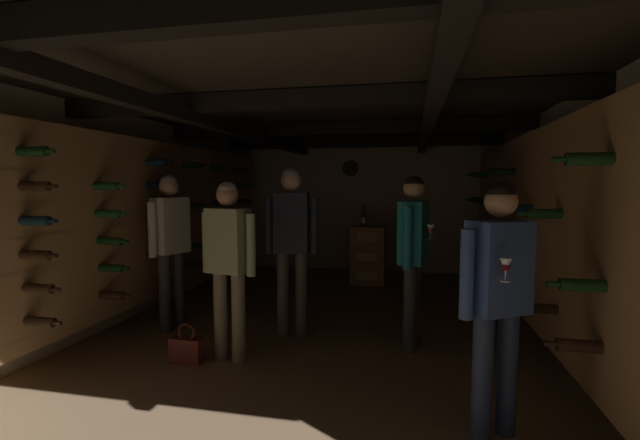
% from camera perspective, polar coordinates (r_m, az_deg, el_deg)
% --- Properties ---
extents(ground_plane, '(8.40, 8.40, 0.00)m').
position_cam_1_polar(ground_plane, '(4.83, 0.84, -13.97)').
color(ground_plane, '#8C7051').
extents(room_shell, '(4.72, 6.52, 2.41)m').
position_cam_1_polar(room_shell, '(4.84, 1.45, 3.13)').
color(room_shell, beige).
rests_on(room_shell, ground_plane).
extents(wine_crate_stack, '(0.52, 0.35, 0.90)m').
position_cam_1_polar(wine_crate_stack, '(6.75, 6.40, -4.67)').
color(wine_crate_stack, '#A37547').
rests_on(wine_crate_stack, ground_plane).
extents(display_bottle, '(0.08, 0.08, 0.35)m').
position_cam_1_polar(display_bottle, '(6.64, 5.85, 0.27)').
color(display_bottle, black).
rests_on(display_bottle, wine_crate_stack).
extents(person_host_center, '(0.54, 0.25, 1.71)m').
position_cam_1_polar(person_host_center, '(4.33, -3.80, -1.97)').
color(person_host_center, '#4C473D').
rests_on(person_host_center, ground_plane).
extents(person_guest_mid_right, '(0.33, 0.53, 1.63)m').
position_cam_1_polar(person_guest_mid_right, '(4.08, 12.32, -3.34)').
color(person_guest_mid_right, '#2D2D33').
rests_on(person_guest_mid_right, ground_plane).
extents(person_guest_near_right, '(0.47, 0.43, 1.56)m').
position_cam_1_polar(person_guest_near_right, '(2.80, 22.61, -8.30)').
color(person_guest_near_right, '#232D4C').
rests_on(person_guest_near_right, ground_plane).
extents(person_guest_near_left, '(0.53, 0.28, 1.57)m').
position_cam_1_polar(person_guest_near_left, '(3.80, -12.09, -4.56)').
color(person_guest_near_left, brown).
rests_on(person_guest_near_left, ground_plane).
extents(person_guest_mid_left, '(0.32, 0.52, 1.65)m').
position_cam_1_polar(person_guest_mid_left, '(4.79, -19.28, -2.13)').
color(person_guest_mid_left, '#2D2D33').
rests_on(person_guest_mid_left, ground_plane).
extents(handbag, '(0.28, 0.12, 0.35)m').
position_cam_1_polar(handbag, '(4.06, -17.35, -16.11)').
color(handbag, '#591E19').
rests_on(handbag, ground_plane).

